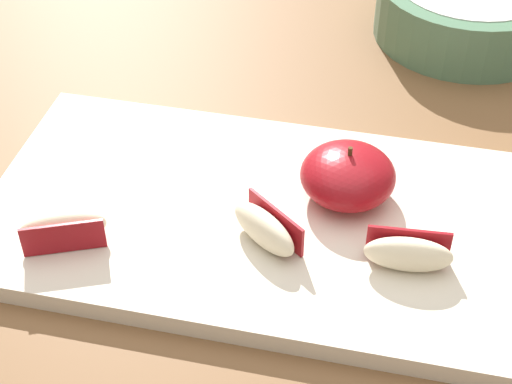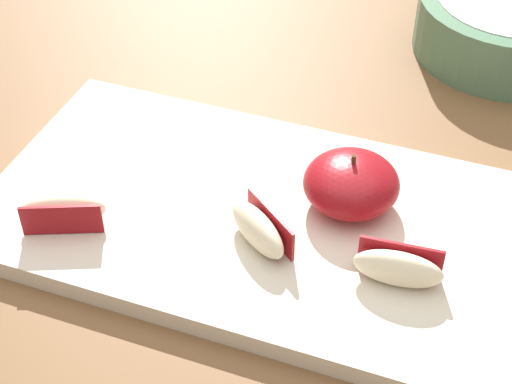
{
  "view_description": "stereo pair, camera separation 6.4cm",
  "coord_description": "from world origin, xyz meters",
  "px_view_note": "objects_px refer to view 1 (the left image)",
  "views": [
    {
      "loc": [
        0.18,
        -0.53,
        1.2
      ],
      "look_at": [
        0.08,
        -0.06,
        0.78
      ],
      "focal_mm": 56.96,
      "sensor_mm": 36.0,
      "label": 1
    },
    {
      "loc": [
        0.24,
        -0.51,
        1.2
      ],
      "look_at": [
        0.08,
        -0.06,
        0.78
      ],
      "focal_mm": 56.96,
      "sensor_mm": 36.0,
      "label": 2
    }
  ],
  "objects_px": {
    "apple_half_skin_up": "(348,175)",
    "ceramic_fruit_bowl": "(469,8)",
    "apple_wedge_back": "(265,228)",
    "apple_wedge_front": "(408,253)",
    "cutting_board": "(256,218)",
    "apple_wedge_near_knife": "(63,228)"
  },
  "relations": [
    {
      "from": "apple_wedge_near_knife",
      "to": "ceramic_fruit_bowl",
      "type": "relative_size",
      "value": 0.35
    },
    {
      "from": "cutting_board",
      "to": "apple_wedge_front",
      "type": "bearing_deg",
      "value": -16.29
    },
    {
      "from": "apple_half_skin_up",
      "to": "apple_wedge_near_knife",
      "type": "xyz_separation_m",
      "value": [
        -0.2,
        -0.1,
        -0.01
      ]
    },
    {
      "from": "apple_wedge_back",
      "to": "apple_wedge_front",
      "type": "height_order",
      "value": "same"
    },
    {
      "from": "apple_half_skin_up",
      "to": "ceramic_fruit_bowl",
      "type": "relative_size",
      "value": 0.39
    },
    {
      "from": "cutting_board",
      "to": "ceramic_fruit_bowl",
      "type": "distance_m",
      "value": 0.38
    },
    {
      "from": "cutting_board",
      "to": "apple_half_skin_up",
      "type": "xyz_separation_m",
      "value": [
        0.07,
        0.03,
        0.03
      ]
    },
    {
      "from": "apple_wedge_front",
      "to": "ceramic_fruit_bowl",
      "type": "height_order",
      "value": "ceramic_fruit_bowl"
    },
    {
      "from": "cutting_board",
      "to": "apple_half_skin_up",
      "type": "relative_size",
      "value": 5.66
    },
    {
      "from": "cutting_board",
      "to": "apple_half_skin_up",
      "type": "height_order",
      "value": "apple_half_skin_up"
    },
    {
      "from": "apple_wedge_back",
      "to": "apple_half_skin_up",
      "type": "bearing_deg",
      "value": 51.46
    },
    {
      "from": "ceramic_fruit_bowl",
      "to": "apple_wedge_back",
      "type": "bearing_deg",
      "value": -110.6
    },
    {
      "from": "apple_half_skin_up",
      "to": "ceramic_fruit_bowl",
      "type": "xyz_separation_m",
      "value": [
        0.09,
        0.31,
        -0.01
      ]
    },
    {
      "from": "apple_wedge_back",
      "to": "ceramic_fruit_bowl",
      "type": "distance_m",
      "value": 0.4
    },
    {
      "from": "apple_wedge_back",
      "to": "apple_wedge_front",
      "type": "xyz_separation_m",
      "value": [
        0.11,
        -0.0,
        0.0
      ]
    },
    {
      "from": "apple_half_skin_up",
      "to": "apple_wedge_back",
      "type": "relative_size",
      "value": 1.19
    },
    {
      "from": "apple_half_skin_up",
      "to": "ceramic_fruit_bowl",
      "type": "distance_m",
      "value": 0.32
    },
    {
      "from": "apple_wedge_near_knife",
      "to": "cutting_board",
      "type": "bearing_deg",
      "value": 26.07
    },
    {
      "from": "cutting_board",
      "to": "apple_wedge_front",
      "type": "relative_size",
      "value": 6.52
    },
    {
      "from": "apple_wedge_front",
      "to": "apple_wedge_near_knife",
      "type": "distance_m",
      "value": 0.26
    },
    {
      "from": "cutting_board",
      "to": "apple_wedge_near_knife",
      "type": "xyz_separation_m",
      "value": [
        -0.14,
        -0.07,
        0.02
      ]
    },
    {
      "from": "apple_wedge_near_knife",
      "to": "ceramic_fruit_bowl",
      "type": "bearing_deg",
      "value": 54.65
    }
  ]
}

